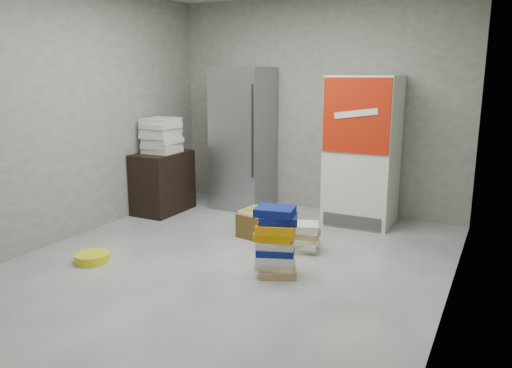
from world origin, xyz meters
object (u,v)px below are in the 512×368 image
object	(u,v)px
coke_cooler	(363,150)
cardboard_box	(259,225)
phonebook_stack_main	(276,242)
steel_fridge	(244,139)
wood_shelf	(163,182)

from	to	relation	value
coke_cooler	cardboard_box	bearing A→B (deg)	-129.17
coke_cooler	phonebook_stack_main	xyz separation A→B (m)	(-0.22, -2.00, -0.58)
steel_fridge	phonebook_stack_main	bearing A→B (deg)	-54.62
coke_cooler	phonebook_stack_main	world-z (taller)	coke_cooler
steel_fridge	wood_shelf	xyz separation A→B (m)	(-0.83, -0.73, -0.55)
wood_shelf	phonebook_stack_main	distance (m)	2.59
phonebook_stack_main	cardboard_box	distance (m)	1.15
coke_cooler	phonebook_stack_main	distance (m)	2.10
coke_cooler	wood_shelf	size ratio (longest dim) A/B	2.25
wood_shelf	phonebook_stack_main	world-z (taller)	wood_shelf
cardboard_box	coke_cooler	bearing A→B (deg)	59.55
steel_fridge	coke_cooler	size ratio (longest dim) A/B	1.06
coke_cooler	phonebook_stack_main	size ratio (longest dim) A/B	2.78
coke_cooler	wood_shelf	distance (m)	2.63
steel_fridge	wood_shelf	distance (m)	1.23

